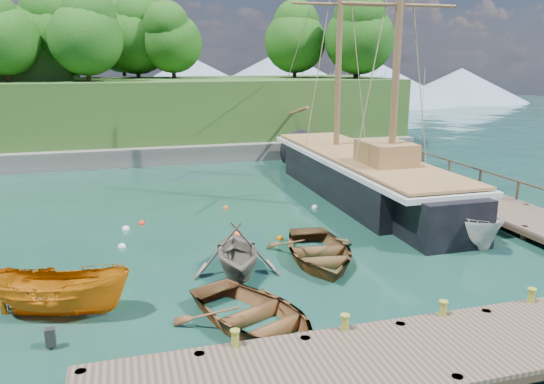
{
  "coord_description": "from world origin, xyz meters",
  "views": [
    {
      "loc": [
        -6.41,
        -16.94,
        7.65
      ],
      "look_at": [
        -0.24,
        4.67,
        2.0
      ],
      "focal_mm": 35.0,
      "sensor_mm": 36.0,
      "label": 1
    }
  ],
  "objects_px": {
    "cabin_boat_white": "(460,241)",
    "schooner": "(360,178)",
    "rowboat_0": "(256,328)",
    "motorboat_orange": "(63,315)",
    "rowboat_1": "(237,272)",
    "rowboat_2": "(318,261)"
  },
  "relations": [
    {
      "from": "rowboat_1",
      "to": "rowboat_0",
      "type": "bearing_deg",
      "value": -87.96
    },
    {
      "from": "rowboat_1",
      "to": "cabin_boat_white",
      "type": "distance_m",
      "value": 10.07
    },
    {
      "from": "motorboat_orange",
      "to": "cabin_boat_white",
      "type": "xyz_separation_m",
      "value": [
        15.92,
        2.53,
        0.0
      ]
    },
    {
      "from": "rowboat_2",
      "to": "cabin_boat_white",
      "type": "xyz_separation_m",
      "value": [
        6.74,
        0.49,
        0.0
      ]
    },
    {
      "from": "rowboat_1",
      "to": "schooner",
      "type": "bearing_deg",
      "value": 51.88
    },
    {
      "from": "cabin_boat_white",
      "to": "schooner",
      "type": "height_order",
      "value": "schooner"
    },
    {
      "from": "rowboat_1",
      "to": "rowboat_2",
      "type": "height_order",
      "value": "rowboat_1"
    },
    {
      "from": "motorboat_orange",
      "to": "cabin_boat_white",
      "type": "height_order",
      "value": "cabin_boat_white"
    },
    {
      "from": "cabin_boat_white",
      "to": "schooner",
      "type": "bearing_deg",
      "value": 92.79
    },
    {
      "from": "motorboat_orange",
      "to": "schooner",
      "type": "bearing_deg",
      "value": -36.05
    },
    {
      "from": "rowboat_2",
      "to": "motorboat_orange",
      "type": "distance_m",
      "value": 9.41
    },
    {
      "from": "rowboat_2",
      "to": "rowboat_1",
      "type": "bearing_deg",
      "value": -168.01
    },
    {
      "from": "rowboat_1",
      "to": "cabin_boat_white",
      "type": "xyz_separation_m",
      "value": [
        10.05,
        0.73,
        0.0
      ]
    },
    {
      "from": "rowboat_0",
      "to": "schooner",
      "type": "height_order",
      "value": "schooner"
    },
    {
      "from": "rowboat_2",
      "to": "motorboat_orange",
      "type": "bearing_deg",
      "value": -159.66
    },
    {
      "from": "schooner",
      "to": "cabin_boat_white",
      "type": "bearing_deg",
      "value": -84.42
    },
    {
      "from": "rowboat_1",
      "to": "schooner",
      "type": "xyz_separation_m",
      "value": [
        9.23,
        9.23,
        1.03
      ]
    },
    {
      "from": "schooner",
      "to": "motorboat_orange",
      "type": "bearing_deg",
      "value": -143.75
    },
    {
      "from": "cabin_boat_white",
      "to": "schooner",
      "type": "relative_size",
      "value": 0.18
    },
    {
      "from": "motorboat_orange",
      "to": "schooner",
      "type": "distance_m",
      "value": 18.74
    },
    {
      "from": "rowboat_1",
      "to": "cabin_boat_white",
      "type": "bearing_deg",
      "value": 11.02
    },
    {
      "from": "cabin_boat_white",
      "to": "rowboat_0",
      "type": "bearing_deg",
      "value": -157.23
    }
  ]
}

